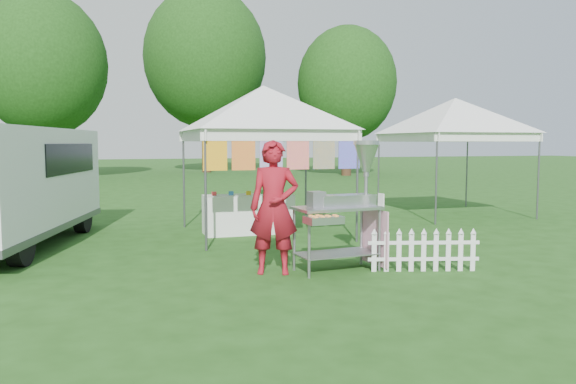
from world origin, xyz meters
name	(u,v)px	position (x,y,z in m)	size (l,w,h in m)	color
ground	(328,271)	(0.00, 0.00, 0.00)	(120.00, 120.00, 0.00)	#1F4714
canopy_main	(263,86)	(0.00, 3.49, 2.99)	(4.24, 4.24, 3.45)	#59595E
canopy_right	(455,98)	(5.50, 5.00, 2.99)	(4.24, 4.24, 3.45)	#59595E
tree_left	(43,65)	(-6.00, 24.00, 5.83)	(6.40, 6.40, 9.53)	#3E2916
tree_mid	(205,58)	(3.00, 28.00, 7.14)	(7.60, 7.60, 11.52)	#3E2916
tree_right	(347,84)	(10.00, 22.00, 5.18)	(5.60, 5.60, 8.42)	#3E2916
donut_cart	(350,194)	(0.33, -0.01, 1.11)	(1.35, 1.04, 1.89)	gray
vendor	(274,207)	(-0.78, 0.10, 0.95)	(0.69, 0.45, 1.89)	maroon
cargo_van	(6,183)	(-4.74, 3.61, 1.14)	(3.18, 5.43, 2.12)	white
picket_fence	(424,252)	(1.31, -0.44, 0.29)	(1.56, 0.47, 0.56)	white
display_table	(248,214)	(-0.28, 3.68, 0.40)	(1.80, 0.70, 0.80)	white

